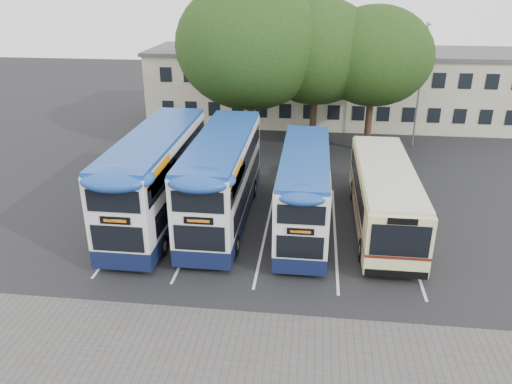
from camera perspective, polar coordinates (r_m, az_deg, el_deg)
The scene contains 12 objects.
ground at distance 21.43m, azimuth 10.03°, elevation -10.88°, with size 120.00×120.00×0.00m, color black.
paving_strip at distance 17.44m, azimuth 3.78°, elevation -19.80°, with size 40.00×6.00×0.01m, color #595654.
bay_lines at distance 25.76m, azimuth 1.19°, elevation -4.23°, with size 14.12×11.00×0.01m.
depot_building at distance 45.61m, azimuth 8.86°, elevation 11.97°, with size 32.40×8.40×6.20m.
lamp_post at distance 39.06m, azimuth 18.31°, elevation 12.10°, with size 0.25×1.05×9.06m.
tree_left at distance 35.67m, azimuth -0.64°, elevation 16.44°, with size 10.30×10.30×12.03m.
tree_mid at distance 36.69m, azimuth 6.89°, elevation 15.66°, with size 8.68×8.68×10.83m.
tree_right at distance 36.72m, azimuth 13.39°, elevation 14.86°, with size 8.06×8.06×10.34m.
bus_dd_left at distance 26.24m, azimuth -11.24°, elevation 2.06°, with size 2.75×11.33×4.72m.
bus_dd_mid at distance 25.81m, azimuth -3.83°, elevation 1.93°, with size 2.67×11.00×4.59m.
bus_dd_right at distance 25.03m, azimuth 5.53°, elevation 0.51°, with size 2.39×9.84×4.10m.
bus_single at distance 26.22m, azimuth 14.42°, elevation -0.05°, with size 2.78×10.91×3.26m.
Camera 1 is at (-1.57, -17.74, 11.91)m, focal length 35.00 mm.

